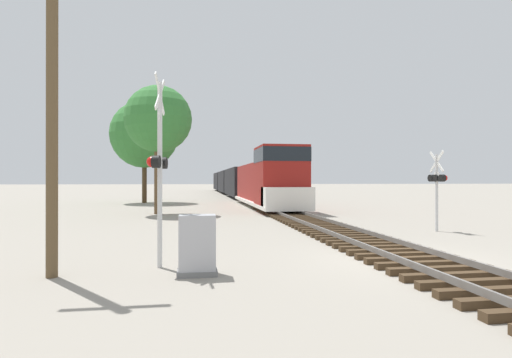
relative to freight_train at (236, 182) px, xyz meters
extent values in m
plane|color=gray|center=(0.00, -43.78, -1.89)|extent=(400.00, 400.00, 0.00)
cube|color=#42301E|center=(0.00, -47.08, -1.81)|extent=(2.60, 0.22, 0.16)
cube|color=#42301E|center=(0.00, -46.48, -1.81)|extent=(2.60, 0.22, 0.16)
cube|color=#42301E|center=(0.00, -45.88, -1.81)|extent=(2.60, 0.22, 0.16)
cube|color=#42301E|center=(0.00, -45.28, -1.81)|extent=(2.60, 0.22, 0.16)
cube|color=#42301E|center=(0.00, -44.68, -1.81)|extent=(2.60, 0.22, 0.16)
cube|color=#42301E|center=(0.00, -44.08, -1.81)|extent=(2.60, 0.22, 0.16)
cube|color=#42301E|center=(0.00, -43.48, -1.81)|extent=(2.60, 0.22, 0.16)
cube|color=#42301E|center=(0.00, -42.88, -1.81)|extent=(2.60, 0.22, 0.16)
cube|color=#42301E|center=(0.00, -42.28, -1.81)|extent=(2.60, 0.22, 0.16)
cube|color=#42301E|center=(0.00, -41.68, -1.81)|extent=(2.60, 0.22, 0.16)
cube|color=#42301E|center=(0.00, -41.08, -1.81)|extent=(2.60, 0.22, 0.16)
cube|color=#42301E|center=(0.00, -40.48, -1.81)|extent=(2.60, 0.22, 0.16)
cube|color=#42301E|center=(0.00, -39.88, -1.81)|extent=(2.60, 0.22, 0.16)
cube|color=#42301E|center=(0.00, -39.28, -1.81)|extent=(2.60, 0.22, 0.16)
cube|color=#42301E|center=(0.00, -38.68, -1.81)|extent=(2.60, 0.22, 0.16)
cube|color=#42301E|center=(0.00, -38.08, -1.81)|extent=(2.60, 0.22, 0.16)
cube|color=#42301E|center=(0.00, -37.48, -1.81)|extent=(2.60, 0.22, 0.16)
cube|color=#42301E|center=(0.00, -36.88, -1.81)|extent=(2.60, 0.22, 0.16)
cube|color=#42301E|center=(0.00, -36.28, -1.81)|extent=(2.60, 0.22, 0.16)
cube|color=#42301E|center=(0.00, -35.68, -1.81)|extent=(2.60, 0.22, 0.16)
cube|color=#42301E|center=(0.00, -35.08, -1.81)|extent=(2.60, 0.22, 0.16)
cube|color=#42301E|center=(0.00, -34.48, -1.81)|extent=(2.60, 0.22, 0.16)
cube|color=#42301E|center=(0.00, -33.88, -1.81)|extent=(2.60, 0.22, 0.16)
cube|color=#42301E|center=(0.00, -33.28, -1.81)|extent=(2.60, 0.22, 0.16)
cube|color=#42301E|center=(0.00, -32.68, -1.81)|extent=(2.60, 0.22, 0.16)
cube|color=#42301E|center=(0.00, -32.08, -1.81)|extent=(2.60, 0.22, 0.16)
cube|color=#42301E|center=(0.00, -31.48, -1.81)|extent=(2.60, 0.22, 0.16)
cube|color=#42301E|center=(0.00, -30.88, -1.81)|extent=(2.60, 0.22, 0.16)
cube|color=#42301E|center=(0.00, -30.28, -1.81)|extent=(2.60, 0.22, 0.16)
cube|color=#42301E|center=(0.00, -29.68, -1.81)|extent=(2.60, 0.22, 0.16)
cube|color=#42301E|center=(0.00, -29.08, -1.81)|extent=(2.60, 0.22, 0.16)
cube|color=#42301E|center=(0.00, -28.48, -1.81)|extent=(2.60, 0.22, 0.16)
cube|color=#42301E|center=(0.00, -27.88, -1.81)|extent=(2.60, 0.22, 0.16)
cube|color=#42301E|center=(0.00, -27.28, -1.81)|extent=(2.60, 0.22, 0.16)
cube|color=#42301E|center=(0.00, -26.68, -1.81)|extent=(2.60, 0.22, 0.16)
cube|color=#42301E|center=(0.00, -26.08, -1.81)|extent=(2.60, 0.22, 0.16)
cube|color=#42301E|center=(0.00, -25.48, -1.81)|extent=(2.60, 0.22, 0.16)
cube|color=#42301E|center=(0.00, -24.88, -1.81)|extent=(2.60, 0.22, 0.16)
cube|color=#42301E|center=(0.00, -24.28, -1.81)|extent=(2.60, 0.22, 0.16)
cube|color=slate|center=(-0.72, -43.78, -1.65)|extent=(0.07, 160.00, 0.15)
cube|color=slate|center=(0.72, -43.78, -1.65)|extent=(0.07, 160.00, 0.15)
cube|color=maroon|center=(0.00, -19.67, 0.01)|extent=(2.55, 12.12, 3.17)
cube|color=maroon|center=(0.00, -28.15, 0.45)|extent=(3.00, 3.81, 4.06)
cube|color=black|center=(0.00, -28.15, 1.88)|extent=(3.03, 3.85, 0.89)
cube|color=white|center=(0.00, -30.05, -0.87)|extent=(3.00, 1.73, 1.42)
cube|color=white|center=(0.00, -22.26, -1.46)|extent=(3.06, 16.96, 0.24)
cube|color=black|center=(0.00, -27.89, -1.39)|extent=(1.58, 2.20, 1.00)
cube|color=black|center=(0.00, -16.64, -1.39)|extent=(1.58, 2.20, 1.00)
cube|color=black|center=(0.00, -5.25, 0.05)|extent=(2.85, 14.09, 3.26)
cube|color=black|center=(0.00, -9.83, -1.44)|extent=(1.58, 2.20, 0.90)
cube|color=black|center=(0.00, -0.67, -1.44)|extent=(1.58, 2.20, 0.90)
cube|color=black|center=(0.00, 10.16, 0.05)|extent=(2.85, 14.09, 3.26)
cube|color=black|center=(0.00, 5.58, -1.44)|extent=(1.58, 2.20, 0.90)
cube|color=black|center=(0.00, 14.73, -1.44)|extent=(1.58, 2.20, 0.90)
cube|color=black|center=(0.00, 25.56, 0.05)|extent=(2.85, 14.09, 3.26)
cube|color=black|center=(0.00, 20.98, -1.44)|extent=(1.58, 2.20, 0.90)
cube|color=black|center=(0.00, 30.14, -1.44)|extent=(1.58, 2.20, 0.90)
cylinder|color=silver|center=(-6.47, -43.63, 0.41)|extent=(0.12, 0.12, 4.59)
cube|color=white|center=(-6.47, -43.63, 2.40)|extent=(0.18, 0.92, 0.93)
cube|color=white|center=(-6.47, -43.63, 2.40)|extent=(0.18, 0.92, 0.93)
cube|color=black|center=(-6.47, -43.63, 0.71)|extent=(0.20, 0.86, 0.06)
cylinder|color=black|center=(-6.42, -43.29, 0.71)|extent=(0.23, 0.32, 0.30)
sphere|color=red|center=(-6.52, -43.27, 0.71)|extent=(0.26, 0.26, 0.26)
cylinder|color=black|center=(-6.53, -43.98, 0.71)|extent=(0.23, 0.32, 0.30)
sphere|color=red|center=(-6.63, -43.96, 0.71)|extent=(0.26, 0.26, 0.26)
cube|color=white|center=(-6.47, -43.63, 1.85)|extent=(0.08, 0.32, 0.20)
cylinder|color=silver|center=(4.48, -38.33, -0.26)|extent=(0.12, 0.12, 3.25)
cube|color=white|center=(4.48, -38.33, 1.06)|extent=(0.06, 0.93, 0.93)
cube|color=white|center=(4.48, -38.33, 1.06)|extent=(0.06, 0.93, 0.93)
cube|color=black|center=(4.48, -38.33, 0.36)|extent=(0.09, 0.86, 0.06)
cylinder|color=black|center=(4.49, -38.68, 0.36)|extent=(0.19, 0.31, 0.30)
sphere|color=red|center=(4.59, -38.67, 0.36)|extent=(0.26, 0.26, 0.26)
cylinder|color=black|center=(4.48, -38.33, 0.36)|extent=(0.19, 0.31, 0.30)
sphere|color=red|center=(4.58, -38.32, 0.36)|extent=(0.26, 0.26, 0.26)
cylinder|color=black|center=(4.46, -37.98, 0.36)|extent=(0.19, 0.31, 0.30)
sphere|color=red|center=(4.56, -37.97, 0.36)|extent=(0.26, 0.26, 0.26)
cube|color=white|center=(4.48, -38.33, 0.51)|extent=(0.04, 0.32, 0.20)
cube|color=slate|center=(-5.56, -44.58, -1.83)|extent=(0.90, 0.55, 0.12)
cube|color=#ADADB2|center=(-5.56, -44.58, -1.14)|extent=(0.82, 0.50, 1.25)
cylinder|color=brown|center=(-8.76, -44.28, 1.75)|extent=(0.25, 0.25, 7.28)
cylinder|color=brown|center=(-7.88, -27.70, 0.50)|extent=(0.50, 0.50, 4.78)
sphere|color=#337533|center=(-7.88, -27.70, 4.17)|extent=(4.26, 4.26, 4.26)
cylinder|color=#473521|center=(-10.26, -14.79, 0.41)|extent=(0.44, 0.44, 4.59)
sphere|color=#337533|center=(-10.26, -14.79, 4.61)|extent=(6.38, 6.38, 6.38)
camera|label=1|loc=(-5.64, -53.74, 0.28)|focal=28.00mm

